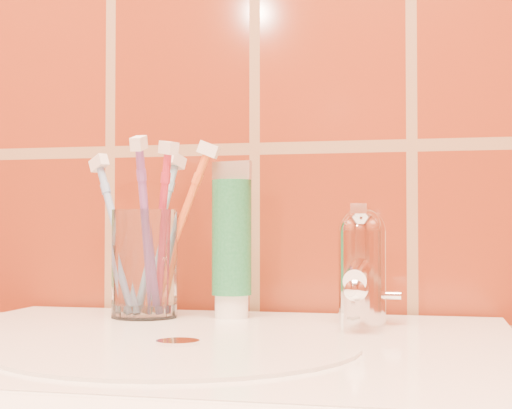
# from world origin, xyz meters

# --- Properties ---
(glass_tumbler) EXTENTS (0.08, 0.08, 0.12)m
(glass_tumbler) POSITION_xyz_m (-0.10, 1.11, 0.91)
(glass_tumbler) COLOR white
(glass_tumbler) RESTS_ON pedestal_sink
(toothpaste_tube) EXTENTS (0.05, 0.04, 0.17)m
(toothpaste_tube) POSITION_xyz_m (-0.01, 1.12, 0.93)
(toothpaste_tube) COLOR white
(toothpaste_tube) RESTS_ON pedestal_sink
(faucet) EXTENTS (0.05, 0.11, 0.12)m
(faucet) POSITION_xyz_m (0.14, 1.09, 0.91)
(faucet) COLOR white
(faucet) RESTS_ON pedestal_sink
(toothbrush_0) EXTENTS (0.10, 0.10, 0.19)m
(toothbrush_0) POSITION_xyz_m (-0.07, 1.12, 0.94)
(toothbrush_0) COLOR orange
(toothbrush_0) RESTS_ON glass_tumbler
(toothbrush_1) EXTENTS (0.02, 0.12, 0.21)m
(toothbrush_1) POSITION_xyz_m (-0.09, 1.08, 0.95)
(toothbrush_1) COLOR #784595
(toothbrush_1) RESTS_ON glass_tumbler
(toothbrush_2) EXTENTS (0.16, 0.14, 0.20)m
(toothbrush_2) POSITION_xyz_m (-0.14, 1.12, 0.94)
(toothbrush_2) COLOR #799ED8
(toothbrush_2) RESTS_ON glass_tumbler
(toothbrush_3) EXTENTS (0.10, 0.14, 0.20)m
(toothbrush_3) POSITION_xyz_m (-0.10, 1.14, 0.94)
(toothbrush_3) COLOR #7AB5DA
(toothbrush_3) RESTS_ON glass_tumbler
(toothbrush_4) EXTENTS (0.09, 0.08, 0.20)m
(toothbrush_4) POSITION_xyz_m (-0.08, 1.11, 0.95)
(toothbrush_4) COLOR #BF2841
(toothbrush_4) RESTS_ON glass_tumbler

